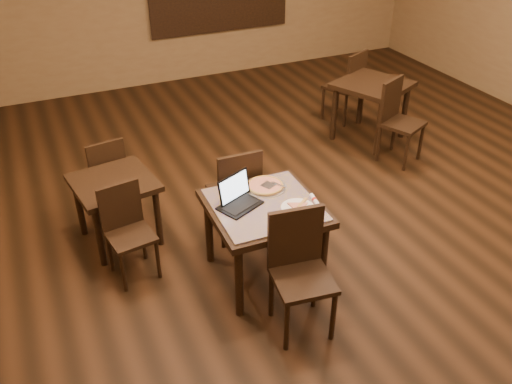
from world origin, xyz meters
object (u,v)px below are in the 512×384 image
chair_main_far (236,190)px  laptop (237,197)px  other_table_a_chair_near (397,116)px  other_table_b_chair_near (127,226)px  tiled_table (264,214)px  pizza_pan (265,187)px  chair_main_near (299,264)px  other_table_b (115,191)px  other_table_a (372,92)px  other_table_b_chair_far (106,172)px  other_table_a_chair_far (349,82)px

chair_main_far → laptop: 0.61m
other_table_a_chair_near → other_table_b_chair_near: other_table_a_chair_near is taller
tiled_table → pizza_pan: 0.29m
chair_main_near → other_table_b: chair_main_near is taller
chair_main_near → other_table_a: size_ratio=0.93×
other_table_b_chair_far → other_table_a_chair_near: bearing=167.5°
other_table_a_chair_near → tiled_table: bearing=-175.3°
chair_main_near → other_table_b_chair_far: 2.42m
other_table_b_chair_near → other_table_a: bearing=12.8°
other_table_a_chair_near → other_table_b_chair_near: 3.54m
other_table_a_chair_far → other_table_b: size_ratio=1.23×
laptop → other_table_b: laptop is taller
other_table_a_chair_near → other_table_a_chair_far: same height
pizza_pan → other_table_a_chair_near: bearing=26.0°
chair_main_far → laptop: bearing=69.8°
tiled_table → other_table_b: tiled_table is taller
other_table_a → other_table_b_chair_far: 3.49m
laptop → other_table_a_chair_near: 2.88m
chair_main_far → other_table_a: bearing=-150.3°
other_table_b → other_table_b_chair_near: (-0.01, -0.51, -0.07)m
chair_main_near → laptop: bearing=114.2°
laptop → other_table_a_chair_near: size_ratio=0.41×
tiled_table → laptop: (-0.20, 0.10, 0.16)m
other_table_b_chair_near → tiled_table: bearing=-36.3°
laptop → pizza_pan: size_ratio=1.10×
laptop → other_table_b: bearing=107.6°
other_table_a_chair_near → other_table_a_chair_far: bearing=61.7°
chair_main_near → other_table_a: 3.51m
chair_main_far → other_table_a_chair_near: 2.50m
chair_main_near → other_table_b_chair_far: size_ratio=1.17×
other_table_a → other_table_b: other_table_a is taller
other_table_b_chair_far → tiled_table: bearing=114.9°
chair_main_far → laptop: laptop is taller
other_table_b → other_table_b_chair_far: (0.01, 0.51, -0.07)m
chair_main_near → other_table_a_chair_near: chair_main_near is taller
laptop → other_table_b_chair_near: size_ratio=0.47×
chair_main_far → other_table_b: chair_main_far is taller
laptop → pizza_pan: 0.35m
chair_main_near → chair_main_far: chair_main_near is taller
pizza_pan → other_table_b: bearing=145.0°
chair_main_near → chair_main_far: 1.23m
other_table_b → other_table_b_chair_far: other_table_b_chair_far is taller
tiled_table → other_table_a_chair_near: size_ratio=0.95×
other_table_a_chair_far → other_table_b: other_table_a_chair_far is taller
other_table_a → other_table_b_chair_far: bearing=161.4°
tiled_table → other_table_a_chair_far: (2.46, 2.53, -0.10)m
chair_main_near → other_table_a_chair_far: size_ratio=1.01×
pizza_pan → other_table_a: (2.30, 1.69, -0.12)m
chair_main_far → pizza_pan: (0.12, -0.37, 0.21)m
chair_main_near → other_table_b_chair_near: (-1.08, 1.17, -0.08)m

